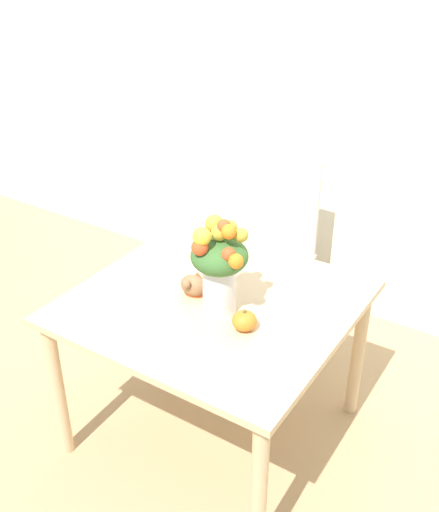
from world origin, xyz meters
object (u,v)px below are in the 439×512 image
at_px(dining_chair_near_window, 273,247).
at_px(turkey_figurine, 196,283).
at_px(pumpkin, 244,321).
at_px(flower_vase, 220,266).

bearing_deg(dining_chair_near_window, turkey_figurine, -82.32).
distance_m(pumpkin, turkey_figurine, 0.33).
relative_size(turkey_figurine, dining_chair_near_window, 0.15).
distance_m(flower_vase, dining_chair_near_window, 1.09).
xyz_separation_m(flower_vase, turkey_figurine, (-0.16, 0.05, -0.16)).
distance_m(pumpkin, dining_chair_near_window, 1.14).
height_order(pumpkin, dining_chair_near_window, dining_chair_near_window).
distance_m(turkey_figurine, dining_chair_near_window, 0.96).
bearing_deg(flower_vase, pumpkin, -21.33).
height_order(turkey_figurine, dining_chair_near_window, dining_chair_near_window).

